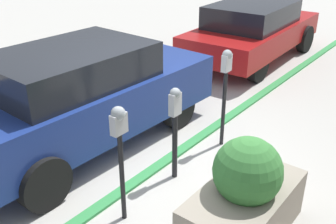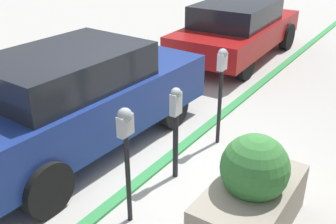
{
  "view_description": "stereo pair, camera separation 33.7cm",
  "coord_description": "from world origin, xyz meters",
  "px_view_note": "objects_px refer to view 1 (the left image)",
  "views": [
    {
      "loc": [
        -3.71,
        -2.98,
        3.19
      ],
      "look_at": [
        0.0,
        -0.09,
        0.93
      ],
      "focal_mm": 42.0,
      "sensor_mm": 36.0,
      "label": 1
    },
    {
      "loc": [
        -3.9,
        -2.7,
        3.19
      ],
      "look_at": [
        0.0,
        -0.09,
        0.93
      ],
      "focal_mm": 42.0,
      "sensor_mm": 36.0,
      "label": 2
    }
  ],
  "objects_px": {
    "parking_meter_second": "(175,119)",
    "parked_car_rear": "(253,30)",
    "parking_meter_nearest": "(120,138)",
    "parked_car_middle": "(81,96)",
    "parking_meter_middle": "(226,79)",
    "planter_box": "(245,198)"
  },
  "relations": [
    {
      "from": "parking_meter_second",
      "to": "parked_car_rear",
      "type": "bearing_deg",
      "value": 16.55
    },
    {
      "from": "parking_meter_second",
      "to": "parked_car_rear",
      "type": "distance_m",
      "value": 5.66
    },
    {
      "from": "parking_meter_middle",
      "to": "parked_car_middle",
      "type": "bearing_deg",
      "value": 128.13
    },
    {
      "from": "parking_meter_nearest",
      "to": "parking_meter_middle",
      "type": "bearing_deg",
      "value": -0.29
    },
    {
      "from": "parked_car_middle",
      "to": "parked_car_rear",
      "type": "xyz_separation_m",
      "value": [
        5.59,
        -0.04,
        -0.07
      ]
    },
    {
      "from": "parking_meter_middle",
      "to": "parked_car_rear",
      "type": "distance_m",
      "value": 4.57
    },
    {
      "from": "parked_car_middle",
      "to": "planter_box",
      "type": "bearing_deg",
      "value": -92.9
    },
    {
      "from": "parking_meter_middle",
      "to": "parked_car_rear",
      "type": "height_order",
      "value": "parking_meter_middle"
    },
    {
      "from": "parking_meter_second",
      "to": "parked_car_middle",
      "type": "distance_m",
      "value": 1.66
    },
    {
      "from": "planter_box",
      "to": "parked_car_rear",
      "type": "distance_m",
      "value": 6.52
    },
    {
      "from": "parking_meter_second",
      "to": "parked_car_rear",
      "type": "height_order",
      "value": "parked_car_rear"
    },
    {
      "from": "parking_meter_nearest",
      "to": "parking_meter_middle",
      "type": "xyz_separation_m",
      "value": [
        2.23,
        -0.01,
        0.01
      ]
    },
    {
      "from": "parking_meter_middle",
      "to": "parked_car_middle",
      "type": "relative_size",
      "value": 0.35
    },
    {
      "from": "parking_meter_nearest",
      "to": "parked_car_middle",
      "type": "xyz_separation_m",
      "value": [
        0.89,
        1.69,
        -0.25
      ]
    },
    {
      "from": "parked_car_middle",
      "to": "parking_meter_second",
      "type": "bearing_deg",
      "value": -82.2
    },
    {
      "from": "parking_meter_nearest",
      "to": "parked_car_middle",
      "type": "height_order",
      "value": "parked_car_middle"
    },
    {
      "from": "parked_car_middle",
      "to": "parked_car_rear",
      "type": "distance_m",
      "value": 5.59
    },
    {
      "from": "parking_meter_middle",
      "to": "parked_car_middle",
      "type": "distance_m",
      "value": 2.18
    },
    {
      "from": "parking_meter_middle",
      "to": "parked_car_rear",
      "type": "xyz_separation_m",
      "value": [
        4.25,
        1.66,
        -0.33
      ]
    },
    {
      "from": "parked_car_rear",
      "to": "planter_box",
      "type": "bearing_deg",
      "value": -155.95
    },
    {
      "from": "parked_car_middle",
      "to": "parked_car_rear",
      "type": "height_order",
      "value": "parked_car_middle"
    },
    {
      "from": "parking_meter_second",
      "to": "parking_meter_middle",
      "type": "xyz_separation_m",
      "value": [
        1.17,
        -0.05,
        0.22
      ]
    }
  ]
}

